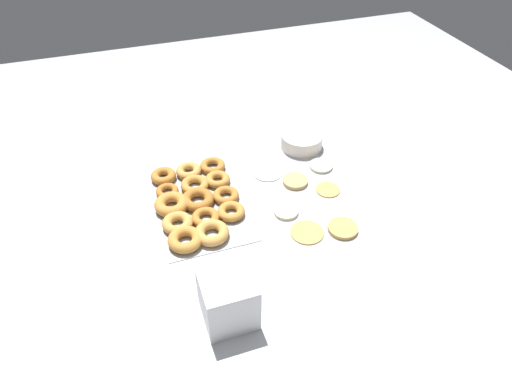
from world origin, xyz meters
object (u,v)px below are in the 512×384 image
object	(u,v)px
pancake_0	(268,172)
pancake_3	(307,232)
pancake_2	(286,211)
container_stack	(228,299)
pancake_4	(343,228)
batter_bowl	(302,141)
pancake_5	(321,166)
pancake_6	(295,181)
donut_tray	(196,202)
pancake_1	(328,189)

from	to	relation	value
pancake_0	pancake_3	size ratio (longest dim) A/B	1.05
pancake_2	container_stack	size ratio (longest dim) A/B	0.54
pancake_0	pancake_4	size ratio (longest dim) A/B	1.17
batter_bowl	pancake_5	bearing A→B (deg)	6.73
pancake_4	pancake_6	xyz separation A→B (m)	(-0.27, -0.05, 0.00)
pancake_5	donut_tray	xyz separation A→B (m)	(0.06, -0.49, 0.01)
pancake_3	pancake_5	world-z (taller)	pancake_5
pancake_6	donut_tray	distance (m)	0.37
batter_bowl	container_stack	world-z (taller)	container_stack
pancake_5	container_stack	distance (m)	0.73
pancake_1	pancake_2	bearing A→B (deg)	-71.35
batter_bowl	pancake_0	bearing A→B (deg)	-58.12
pancake_0	donut_tray	distance (m)	0.31
pancake_6	container_stack	size ratio (longest dim) A/B	0.60
pancake_4	pancake_5	size ratio (longest dim) A/B	1.12
pancake_1	pancake_5	bearing A→B (deg)	165.68
pancake_3	pancake_4	bearing A→B (deg)	77.98
pancake_2	pancake_5	xyz separation A→B (m)	(-0.19, 0.22, -0.00)
pancake_4	donut_tray	distance (m)	0.50
pancake_0	batter_bowl	world-z (taller)	batter_bowl
pancake_4	pancake_5	bearing A→B (deg)	167.24
pancake_0	pancake_3	bearing A→B (deg)	2.24
pancake_0	pancake_1	bearing A→B (deg)	45.65
pancake_2	pancake_4	xyz separation A→B (m)	(0.13, 0.14, 0.00)
pancake_3	batter_bowl	size ratio (longest dim) A/B	0.66
pancake_0	pancake_5	bearing A→B (deg)	80.52
container_stack	pancake_2	bearing A→B (deg)	138.19
pancake_1	pancake_2	distance (m)	0.19
donut_tray	pancake_5	bearing A→B (deg)	97.18
donut_tray	batter_bowl	xyz separation A→B (m)	(-0.21, 0.48, 0.01)
pancake_2	pancake_3	distance (m)	0.11
batter_bowl	pancake_6	bearing A→B (deg)	-28.44
pancake_4	donut_tray	bearing A→B (deg)	-122.04
pancake_2	donut_tray	distance (m)	0.31
pancake_6	container_stack	bearing A→B (deg)	-39.45
pancake_4	pancake_1	bearing A→B (deg)	168.29
pancake_1	pancake_4	xyz separation A→B (m)	(0.20, -0.04, 0.00)
pancake_6	pancake_0	bearing A→B (deg)	-140.26
batter_bowl	container_stack	size ratio (longest dim) A/B	1.09
donut_tray	pancake_2	bearing A→B (deg)	64.92
pancake_2	donut_tray	size ratio (longest dim) A/B	0.18
donut_tray	batter_bowl	world-z (taller)	batter_bowl
pancake_5	batter_bowl	size ratio (longest dim) A/B	0.53
pancake_2	donut_tray	bearing A→B (deg)	-115.08
pancake_4	container_stack	world-z (taller)	container_stack
pancake_1	pancake_6	distance (m)	0.12
pancake_2	pancake_6	xyz separation A→B (m)	(-0.14, 0.09, 0.00)
pancake_4	batter_bowl	world-z (taller)	batter_bowl
pancake_0	pancake_5	xyz separation A→B (m)	(0.03, 0.20, 0.00)
container_stack	pancake_6	bearing A→B (deg)	140.55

